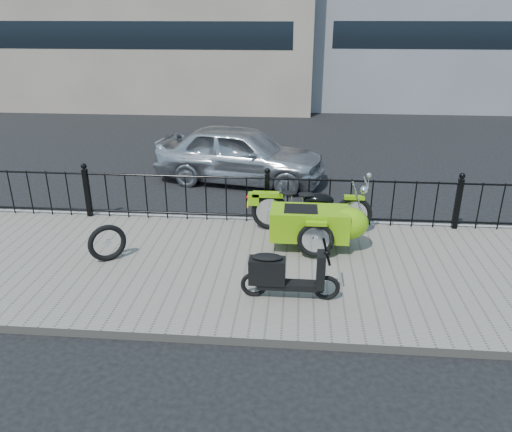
# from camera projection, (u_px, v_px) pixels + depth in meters

# --- Properties ---
(ground) EXTENTS (120.00, 120.00, 0.00)m
(ground) POSITION_uv_depth(u_px,v_px,m) (262.00, 258.00, 8.44)
(ground) COLOR black
(ground) RESTS_ON ground
(sidewalk) EXTENTS (30.00, 3.80, 0.12)m
(sidewalk) POSITION_uv_depth(u_px,v_px,m) (259.00, 269.00, 7.95)
(sidewalk) COLOR slate
(sidewalk) RESTS_ON ground
(curb) EXTENTS (30.00, 0.10, 0.12)m
(curb) POSITION_uv_depth(u_px,v_px,m) (267.00, 222.00, 9.74)
(curb) COLOR gray
(curb) RESTS_ON ground
(iron_fence) EXTENTS (14.11, 0.11, 1.08)m
(iron_fence) POSITION_uv_depth(u_px,v_px,m) (267.00, 199.00, 9.41)
(iron_fence) COLOR black
(iron_fence) RESTS_ON sidewalk
(motorcycle_sidecar) EXTENTS (2.28, 1.48, 0.98)m
(motorcycle_sidecar) POSITION_uv_depth(u_px,v_px,m) (320.00, 220.00, 8.45)
(motorcycle_sidecar) COLOR black
(motorcycle_sidecar) RESTS_ON sidewalk
(scooter) EXTENTS (1.40, 0.41, 0.95)m
(scooter) POSITION_uv_depth(u_px,v_px,m) (283.00, 274.00, 6.93)
(scooter) COLOR black
(scooter) RESTS_ON sidewalk
(spare_tire) EXTENTS (0.56, 0.44, 0.62)m
(spare_tire) POSITION_uv_depth(u_px,v_px,m) (107.00, 243.00, 7.99)
(spare_tire) COLOR black
(spare_tire) RESTS_ON sidewalk
(sedan_car) EXTENTS (4.29, 2.38, 1.38)m
(sedan_car) POSITION_uv_depth(u_px,v_px,m) (240.00, 154.00, 11.94)
(sedan_car) COLOR #B3B6BB
(sedan_car) RESTS_ON ground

